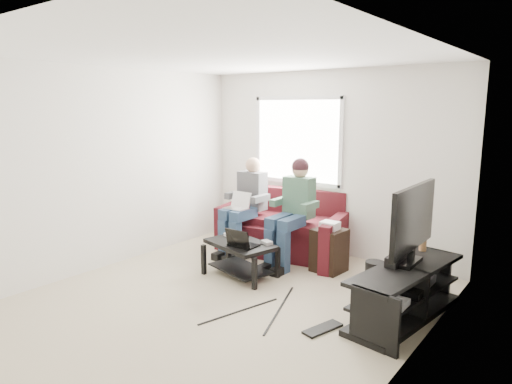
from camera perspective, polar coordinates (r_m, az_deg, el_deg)
floor at (r=5.14m, az=-4.00°, el=-13.44°), size 4.50×4.50×0.00m
ceiling at (r=4.72m, az=-4.43°, el=16.74°), size 4.50×4.50×0.00m
wall_back at (r=6.60m, az=8.89°, el=3.58°), size 4.50×0.00×4.50m
wall_left at (r=6.26m, az=-18.07°, el=2.81°), size 0.00×4.50×4.50m
wall_right at (r=3.77m, az=19.23°, el=-2.16°), size 0.00×4.50×4.50m
window at (r=6.80m, az=5.17°, el=6.42°), size 1.48×0.04×1.28m
sofa at (r=6.67m, az=3.24°, el=-4.74°), size 2.10×1.22×0.90m
person_left at (r=6.53m, az=-1.34°, el=-1.18°), size 0.40×0.71×1.37m
person_right at (r=6.07m, az=4.68°, el=-1.53°), size 0.40×0.71×1.42m
laptop_silver at (r=6.39m, az=-2.37°, el=-1.58°), size 0.35×0.27×0.24m
coffee_table at (r=5.73m, az=-1.98°, el=-7.42°), size 0.97×0.72×0.44m
laptop_black at (r=5.53m, az=-1.56°, el=-5.55°), size 0.40×0.34×0.24m
controller_a at (r=5.95m, az=-3.35°, el=-5.39°), size 0.16×0.12×0.04m
controller_b at (r=5.88m, az=-1.63°, el=-5.56°), size 0.16×0.13×0.04m
controller_c at (r=5.63m, az=1.36°, el=-6.32°), size 0.16×0.13×0.04m
tv_stand at (r=4.92m, az=18.16°, el=-12.12°), size 0.69×1.65×0.53m
tv at (r=4.78m, az=19.05°, el=-3.35°), size 0.12×1.10×0.81m
soundbar at (r=4.93m, az=17.46°, el=-7.80°), size 0.12×0.50×0.10m
drink_cup at (r=5.39m, az=20.12°, el=-6.27°), size 0.08×0.08×0.12m
console_white at (r=4.54m, az=16.49°, el=-12.98°), size 0.30×0.22×0.06m
console_grey at (r=5.16m, az=19.34°, el=-10.14°), size 0.34×0.26×0.08m
console_black at (r=4.85m, az=18.01°, el=-11.47°), size 0.38×0.30×0.07m
subwoofer at (r=5.17m, az=14.54°, el=-10.86°), size 0.20×0.20×0.46m
keyboard_floor at (r=4.58m, az=8.33°, el=-16.54°), size 0.25×0.45×0.02m
end_table at (r=5.97m, az=9.14°, el=-7.06°), size 0.37×0.37×0.66m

